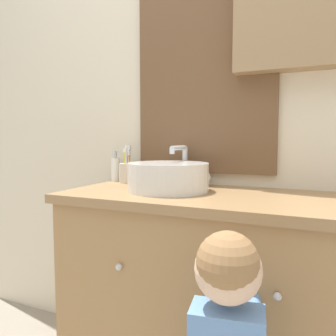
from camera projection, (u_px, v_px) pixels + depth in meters
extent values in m
cube|color=beige|center=(233.00, 100.00, 1.50)|extent=(3.20, 0.06, 2.50)
cube|color=brown|center=(204.00, 61.00, 1.50)|extent=(0.66, 0.02, 1.03)
cube|color=#B2C1CC|center=(204.00, 61.00, 1.50)|extent=(0.60, 0.01, 0.97)
cube|color=#A37A4C|center=(212.00, 305.00, 1.30)|extent=(1.16, 0.49, 0.82)
cube|color=#99754C|center=(213.00, 199.00, 1.27)|extent=(1.20, 0.53, 0.03)
sphere|color=silver|center=(119.00, 267.00, 1.16)|extent=(0.02, 0.02, 0.02)
sphere|color=silver|center=(278.00, 296.00, 0.94)|extent=(0.02, 0.02, 0.02)
cylinder|color=silver|center=(168.00, 177.00, 1.35)|extent=(0.33, 0.33, 0.12)
cylinder|color=silver|center=(168.00, 164.00, 1.34)|extent=(0.27, 0.27, 0.01)
cylinder|color=silver|center=(185.00, 166.00, 1.52)|extent=(0.02, 0.02, 0.17)
cylinder|color=silver|center=(179.00, 148.00, 1.44)|extent=(0.02, 0.15, 0.02)
cylinder|color=silver|center=(172.00, 151.00, 1.38)|extent=(0.02, 0.02, 0.02)
sphere|color=white|center=(204.00, 177.00, 1.49)|extent=(0.06, 0.06, 0.06)
cylinder|color=beige|center=(127.00, 173.00, 1.61)|extent=(0.08, 0.08, 0.09)
cylinder|color=orange|center=(129.00, 166.00, 1.60)|extent=(0.01, 0.01, 0.15)
cube|color=white|center=(129.00, 153.00, 1.59)|extent=(0.01, 0.02, 0.02)
cylinder|color=#3884DB|center=(130.00, 163.00, 1.62)|extent=(0.01, 0.01, 0.17)
cube|color=white|center=(129.00, 148.00, 1.61)|extent=(0.01, 0.02, 0.02)
cylinder|color=#47B26B|center=(127.00, 163.00, 1.62)|extent=(0.01, 0.01, 0.17)
cube|color=white|center=(127.00, 147.00, 1.61)|extent=(0.01, 0.02, 0.02)
cylinder|color=#E5CC4C|center=(125.00, 164.00, 1.60)|extent=(0.01, 0.01, 0.16)
cube|color=white|center=(125.00, 150.00, 1.60)|extent=(0.01, 0.02, 0.02)
cylinder|color=white|center=(126.00, 164.00, 1.59)|extent=(0.01, 0.01, 0.16)
cube|color=white|center=(126.00, 150.00, 1.58)|extent=(0.01, 0.02, 0.02)
cylinder|color=white|center=(116.00, 170.00, 1.67)|extent=(0.04, 0.04, 0.12)
cylinder|color=silver|center=(115.00, 156.00, 1.67)|extent=(0.01, 0.01, 0.02)
cube|color=silver|center=(115.00, 152.00, 1.66)|extent=(0.02, 0.02, 0.02)
sphere|color=beige|center=(228.00, 270.00, 0.80)|extent=(0.17, 0.17, 0.17)
sphere|color=#997047|center=(228.00, 263.00, 0.78)|extent=(0.15, 0.15, 0.15)
cylinder|color=#6693D1|center=(254.00, 302.00, 0.96)|extent=(0.08, 0.25, 0.04)
cylinder|color=#3884DB|center=(255.00, 272.00, 1.08)|extent=(0.02, 0.05, 0.12)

